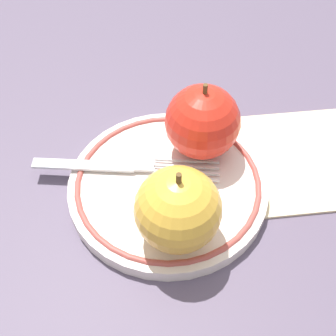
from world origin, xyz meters
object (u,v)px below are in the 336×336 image
at_px(apple_red_whole, 178,209).
at_px(napkin_folded, 305,158).
at_px(fork, 120,167).
at_px(plate, 168,186).
at_px(apple_second_whole, 201,120).

height_order(apple_red_whole, napkin_folded, apple_red_whole).
distance_m(apple_red_whole, fork, 0.10).
xyz_separation_m(plate, apple_red_whole, (-0.05, 0.03, 0.05)).
bearing_deg(napkin_folded, apple_second_whole, 54.59).
xyz_separation_m(apple_red_whole, napkin_folded, (0.01, -0.17, -0.05)).
bearing_deg(fork, napkin_folded, 10.73).
height_order(fork, napkin_folded, fork).
height_order(apple_red_whole, apple_second_whole, same).
distance_m(apple_red_whole, apple_second_whole, 0.11).
relative_size(plate, fork, 1.22).
xyz_separation_m(plate, fork, (0.04, 0.03, 0.01)).
distance_m(plate, fork, 0.05).
relative_size(plate, apple_second_whole, 2.35).
height_order(plate, apple_red_whole, apple_red_whole).
distance_m(plate, apple_second_whole, 0.07).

